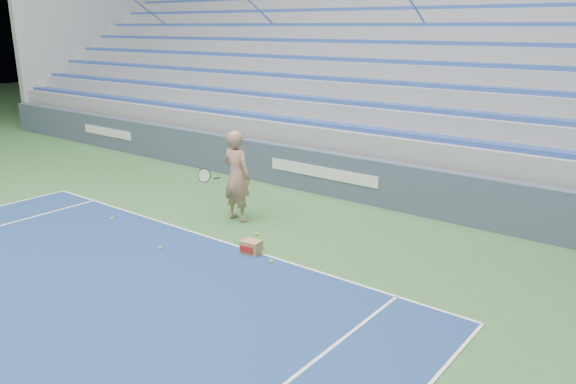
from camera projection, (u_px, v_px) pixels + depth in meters
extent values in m
cube|color=white|center=(213.00, 238.00, 11.29)|extent=(10.97, 0.05, 0.00)
cube|color=#3D4A5E|center=(325.00, 173.00, 14.16)|extent=(30.00, 0.30, 1.10)
cube|color=white|center=(107.00, 132.00, 19.34)|extent=(2.60, 0.02, 0.28)
cube|color=white|center=(322.00, 172.00, 14.03)|extent=(3.20, 0.02, 0.28)
cube|color=#919599|center=(407.00, 144.00, 17.60)|extent=(30.00, 8.50, 1.10)
cube|color=#919599|center=(409.00, 119.00, 17.37)|extent=(30.00, 8.50, 0.50)
cube|color=#2C4AA0|center=(341.00, 126.00, 14.36)|extent=(29.60, 0.42, 0.11)
cube|color=#919599|center=(416.00, 101.00, 17.55)|extent=(30.00, 7.65, 0.50)
cube|color=#2C4AA0|center=(359.00, 103.00, 14.86)|extent=(29.60, 0.42, 0.11)
cube|color=#919599|center=(423.00, 84.00, 17.73)|extent=(30.00, 6.80, 0.50)
cube|color=#2C4AA0|center=(376.00, 81.00, 15.35)|extent=(29.60, 0.42, 0.11)
cube|color=#919599|center=(430.00, 67.00, 17.91)|extent=(30.00, 5.95, 0.50)
cube|color=#2C4AA0|center=(392.00, 61.00, 15.85)|extent=(29.60, 0.42, 0.11)
cube|color=#919599|center=(436.00, 51.00, 18.08)|extent=(30.00, 5.10, 0.50)
cube|color=#2C4AA0|center=(406.00, 42.00, 16.35)|extent=(29.60, 0.42, 0.11)
cube|color=#919599|center=(443.00, 34.00, 18.26)|extent=(30.00, 4.25, 0.50)
cube|color=#2C4AA0|center=(420.00, 24.00, 16.85)|extent=(29.60, 0.42, 0.11)
cube|color=#919599|center=(449.00, 18.00, 18.44)|extent=(30.00, 3.40, 0.50)
cube|color=#2C4AA0|center=(433.00, 8.00, 17.35)|extent=(29.60, 0.42, 0.11)
cube|color=#919599|center=(456.00, 3.00, 18.62)|extent=(30.00, 2.55, 0.50)
cube|color=#919599|center=(110.00, 50.00, 25.83)|extent=(0.30, 8.80, 6.10)
cube|color=#919599|center=(470.00, 39.00, 20.15)|extent=(31.00, 0.40, 7.30)
cylinder|color=#3359B5|center=(152.00, 14.00, 23.53)|extent=(0.05, 8.53, 5.04)
cylinder|color=#3359B5|center=(261.00, 12.00, 19.98)|extent=(0.05, 8.53, 5.04)
cylinder|color=#3359B5|center=(416.00, 9.00, 16.44)|extent=(0.05, 8.53, 5.04)
imported|color=tan|center=(237.00, 176.00, 12.13)|extent=(0.74, 0.50, 2.00)
cylinder|color=black|center=(217.00, 178.00, 12.16)|extent=(0.12, 0.27, 0.08)
cylinder|color=beige|center=(204.00, 176.00, 11.98)|extent=(0.29, 0.16, 0.28)
torus|color=black|center=(204.00, 176.00, 11.98)|extent=(0.31, 0.18, 0.30)
cube|color=#9A794A|center=(251.00, 247.00, 10.51)|extent=(0.39, 0.32, 0.27)
cube|color=#B21E19|center=(246.00, 250.00, 10.41)|extent=(0.29, 0.05, 0.12)
sphere|color=#B1DE2D|center=(112.00, 219.00, 12.38)|extent=(0.07, 0.07, 0.07)
sphere|color=#B1DE2D|center=(160.00, 248.00, 10.74)|extent=(0.07, 0.07, 0.07)
sphere|color=#B1DE2D|center=(272.00, 261.00, 10.13)|extent=(0.07, 0.07, 0.07)
sphere|color=#B1DE2D|center=(263.00, 253.00, 10.53)|extent=(0.07, 0.07, 0.07)
sphere|color=#B1DE2D|center=(257.00, 234.00, 11.48)|extent=(0.07, 0.07, 0.07)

